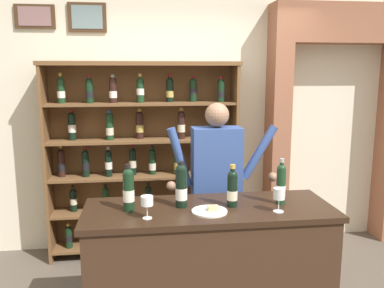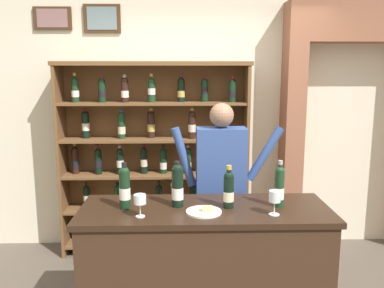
% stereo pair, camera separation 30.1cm
% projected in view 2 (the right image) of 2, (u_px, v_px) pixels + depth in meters
% --- Properties ---
extents(back_wall, '(12.00, 0.19, 3.05)m').
position_uv_depth(back_wall, '(198.00, 104.00, 4.35)').
color(back_wall, beige).
rests_on(back_wall, ground).
extents(wine_shelf, '(1.93, 0.35, 1.97)m').
position_uv_depth(wine_shelf, '(155.00, 153.00, 4.16)').
color(wine_shelf, brown).
rests_on(wine_shelf, ground).
extents(archway_doorway, '(1.49, 0.45, 2.56)m').
position_uv_depth(archway_doorway, '(351.00, 111.00, 4.27)').
color(archway_doorway, '#935B42').
rests_on(archway_doorway, ground).
extents(tasting_counter, '(1.73, 0.63, 0.95)m').
position_uv_depth(tasting_counter, '(205.00, 272.00, 2.88)').
color(tasting_counter, '#382316').
rests_on(tasting_counter, ground).
extents(shopkeeper, '(0.96, 0.22, 1.62)m').
position_uv_depth(shopkeeper, '(221.00, 177.00, 3.41)').
color(shopkeeper, '#2D3347').
rests_on(shopkeeper, ground).
extents(tasting_bottle_vin_santo, '(0.08, 0.08, 0.32)m').
position_uv_depth(tasting_bottle_vin_santo, '(125.00, 188.00, 2.75)').
color(tasting_bottle_vin_santo, black).
rests_on(tasting_bottle_vin_santo, tasting_counter).
extents(tasting_bottle_chianti, '(0.08, 0.08, 0.32)m').
position_uv_depth(tasting_bottle_chianti, '(177.00, 185.00, 2.80)').
color(tasting_bottle_chianti, black).
rests_on(tasting_bottle_chianti, tasting_counter).
extents(tasting_bottle_riserva, '(0.07, 0.07, 0.30)m').
position_uv_depth(tasting_bottle_riserva, '(229.00, 189.00, 2.78)').
color(tasting_bottle_riserva, black).
rests_on(tasting_bottle_riserva, tasting_counter).
extents(tasting_bottle_grappa, '(0.07, 0.07, 0.33)m').
position_uv_depth(tasting_bottle_grappa, '(280.00, 186.00, 2.79)').
color(tasting_bottle_grappa, '#19381E').
rests_on(tasting_bottle_grappa, tasting_counter).
extents(wine_glass_right, '(0.08, 0.08, 0.16)m').
position_uv_depth(wine_glass_right, '(275.00, 197.00, 2.64)').
color(wine_glass_right, silver).
rests_on(wine_glass_right, tasting_counter).
extents(wine_glass_center, '(0.08, 0.08, 0.15)m').
position_uv_depth(wine_glass_center, '(140.00, 200.00, 2.61)').
color(wine_glass_center, silver).
rests_on(wine_glass_center, tasting_counter).
extents(cheese_plate, '(0.24, 0.24, 0.04)m').
position_uv_depth(cheese_plate, '(204.00, 211.00, 2.70)').
color(cheese_plate, white).
rests_on(cheese_plate, tasting_counter).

